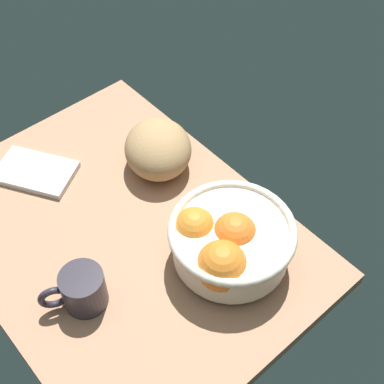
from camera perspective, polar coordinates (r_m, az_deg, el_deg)
name	(u,v)px	position (r cm, az deg, el deg)	size (l,w,h in cm)	color
ground_plane	(122,235)	(106.30, -7.31, -4.47)	(73.62, 54.09, 3.00)	tan
fruit_bowl	(227,242)	(95.59, 3.74, -5.21)	(22.56, 22.56, 11.41)	beige
bread_loaf	(158,149)	(111.62, -3.59, 4.54)	(15.68, 13.70, 9.90)	tan
napkin_folded	(35,172)	(117.43, -16.11, 2.04)	(15.90, 9.95, 1.32)	silver
mug	(82,290)	(94.71, -11.51, -10.02)	(7.62, 11.16, 7.54)	#2F2A33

